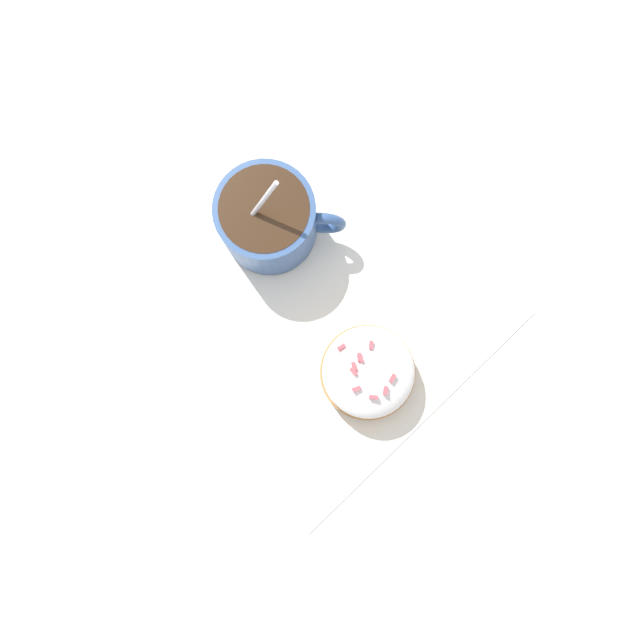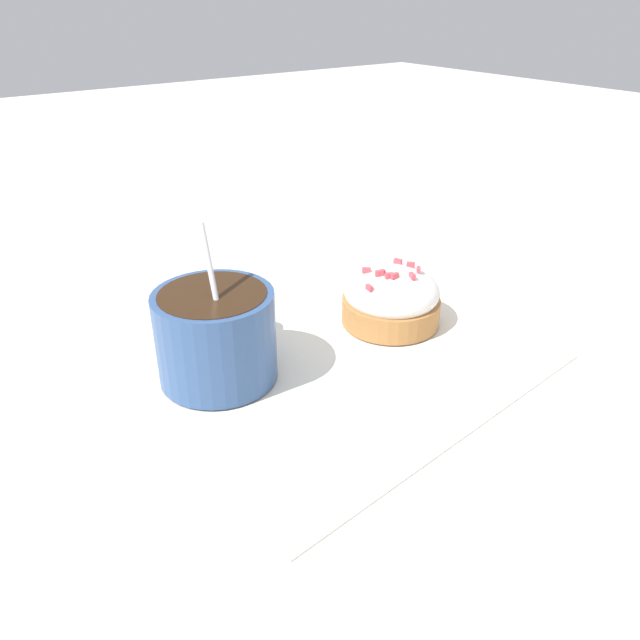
% 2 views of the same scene
% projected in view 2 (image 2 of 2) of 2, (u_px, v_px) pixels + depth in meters
% --- Properties ---
extents(ground_plane, '(3.00, 3.00, 0.00)m').
position_uv_depth(ground_plane, '(316.00, 353.00, 0.50)').
color(ground_plane, silver).
extents(paper_napkin, '(0.32, 0.32, 0.00)m').
position_uv_depth(paper_napkin, '(316.00, 351.00, 0.50)').
color(paper_napkin, white).
rests_on(paper_napkin, ground_plane).
extents(coffee_cup, '(0.09, 0.10, 0.12)m').
position_uv_depth(coffee_cup, '(216.00, 331.00, 0.45)').
color(coffee_cup, '#335184').
rests_on(coffee_cup, paper_napkin).
extents(frosted_pastry, '(0.08, 0.08, 0.05)m').
position_uv_depth(frosted_pastry, '(391.00, 298.00, 0.53)').
color(frosted_pastry, '#B2753D').
rests_on(frosted_pastry, paper_napkin).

